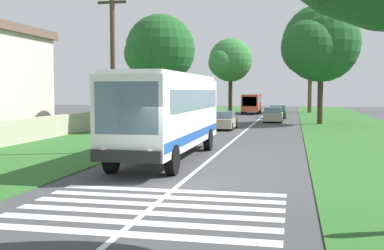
{
  "coord_description": "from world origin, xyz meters",
  "views": [
    {
      "loc": [
        -14.65,
        -3.56,
        3.02
      ],
      "look_at": [
        4.9,
        0.54,
        1.6
      ],
      "focal_mm": 45.43,
      "sensor_mm": 36.0,
      "label": 1
    }
  ],
  "objects_px": {
    "roadside_tree_right_0": "(309,56)",
    "utility_pole": "(113,69)",
    "coach_bus": "(169,111)",
    "roadside_tree_right_1": "(319,46)",
    "trailing_car_2": "(278,112)",
    "trailing_minibus_0": "(252,102)",
    "trailing_car_1": "(273,115)",
    "roadside_tree_left_0": "(159,51)",
    "roadside_tree_left_1": "(230,61)",
    "trailing_car_0": "(224,121)"
  },
  "relations": [
    {
      "from": "roadside_tree_right_1",
      "to": "trailing_minibus_0",
      "type": "bearing_deg",
      "value": 22.41
    },
    {
      "from": "roadside_tree_left_0",
      "to": "roadside_tree_right_1",
      "type": "relative_size",
      "value": 0.81
    },
    {
      "from": "roadside_tree_left_1",
      "to": "trailing_car_0",
      "type": "bearing_deg",
      "value": -173.39
    },
    {
      "from": "trailing_car_2",
      "to": "roadside_tree_right_1",
      "type": "distance_m",
      "value": 11.96
    },
    {
      "from": "trailing_car_0",
      "to": "roadside_tree_right_0",
      "type": "height_order",
      "value": "roadside_tree_right_0"
    },
    {
      "from": "trailing_car_2",
      "to": "roadside_tree_left_0",
      "type": "relative_size",
      "value": 0.5
    },
    {
      "from": "coach_bus",
      "to": "trailing_car_0",
      "type": "relative_size",
      "value": 2.6
    },
    {
      "from": "roadside_tree_right_0",
      "to": "trailing_car_0",
      "type": "bearing_deg",
      "value": 166.48
    },
    {
      "from": "trailing_minibus_0",
      "to": "roadside_tree_right_1",
      "type": "height_order",
      "value": "roadside_tree_right_1"
    },
    {
      "from": "trailing_car_1",
      "to": "roadside_tree_right_0",
      "type": "distance_m",
      "value": 22.38
    },
    {
      "from": "trailing_minibus_0",
      "to": "roadside_tree_right_1",
      "type": "xyz_separation_m",
      "value": [
        -18.02,
        -7.43,
        5.46
      ]
    },
    {
      "from": "roadside_tree_right_0",
      "to": "roadside_tree_left_0",
      "type": "bearing_deg",
      "value": 160.05
    },
    {
      "from": "trailing_car_1",
      "to": "trailing_car_0",
      "type": "bearing_deg",
      "value": 160.3
    },
    {
      "from": "roadside_tree_left_0",
      "to": "roadside_tree_right_0",
      "type": "relative_size",
      "value": 0.79
    },
    {
      "from": "trailing_car_2",
      "to": "trailing_car_1",
      "type": "bearing_deg",
      "value": 178.28
    },
    {
      "from": "coach_bus",
      "to": "trailing_car_0",
      "type": "distance_m",
      "value": 17.11
    },
    {
      "from": "trailing_car_1",
      "to": "trailing_car_2",
      "type": "bearing_deg",
      "value": -1.72
    },
    {
      "from": "trailing_car_0",
      "to": "utility_pole",
      "type": "bearing_deg",
      "value": 168.76
    },
    {
      "from": "roadside_tree_right_1",
      "to": "coach_bus",
      "type": "bearing_deg",
      "value": 162.98
    },
    {
      "from": "coach_bus",
      "to": "trailing_minibus_0",
      "type": "distance_m",
      "value": 42.36
    },
    {
      "from": "roadside_tree_right_1",
      "to": "utility_pole",
      "type": "distance_m",
      "value": 25.41
    },
    {
      "from": "trailing_minibus_0",
      "to": "roadside_tree_right_1",
      "type": "relative_size",
      "value": 0.56
    },
    {
      "from": "trailing_car_2",
      "to": "trailing_minibus_0",
      "type": "bearing_deg",
      "value": 22.88
    },
    {
      "from": "trailing_car_0",
      "to": "roadside_tree_left_1",
      "type": "xyz_separation_m",
      "value": [
        29.35,
        3.4,
        6.37
      ]
    },
    {
      "from": "trailing_car_1",
      "to": "roadside_tree_right_0",
      "type": "height_order",
      "value": "roadside_tree_right_0"
    },
    {
      "from": "trailing_car_2",
      "to": "roadside_tree_left_0",
      "type": "height_order",
      "value": "roadside_tree_left_0"
    },
    {
      "from": "trailing_car_1",
      "to": "trailing_minibus_0",
      "type": "relative_size",
      "value": 0.72
    },
    {
      "from": "utility_pole",
      "to": "trailing_car_2",
      "type": "bearing_deg",
      "value": -11.8
    },
    {
      "from": "trailing_car_0",
      "to": "roadside_tree_left_0",
      "type": "bearing_deg",
      "value": 116.5
    },
    {
      "from": "roadside_tree_left_0",
      "to": "roadside_tree_left_1",
      "type": "xyz_separation_m",
      "value": [
        31.62,
        -1.16,
        1.09
      ]
    },
    {
      "from": "roadside_tree_right_0",
      "to": "utility_pole",
      "type": "bearing_deg",
      "value": 167.25
    },
    {
      "from": "trailing_car_1",
      "to": "roadside_tree_left_1",
      "type": "bearing_deg",
      "value": 19.1
    },
    {
      "from": "trailing_car_1",
      "to": "trailing_minibus_0",
      "type": "bearing_deg",
      "value": 12.29
    },
    {
      "from": "coach_bus",
      "to": "roadside_tree_right_0",
      "type": "relative_size",
      "value": 1.01
    },
    {
      "from": "trailing_car_0",
      "to": "roadside_tree_left_1",
      "type": "bearing_deg",
      "value": 6.61
    },
    {
      "from": "trailing_car_1",
      "to": "roadside_tree_left_0",
      "type": "bearing_deg",
      "value": 146.04
    },
    {
      "from": "coach_bus",
      "to": "trailing_car_0",
      "type": "xyz_separation_m",
      "value": [
        17.05,
        -0.0,
        -1.48
      ]
    },
    {
      "from": "trailing_minibus_0",
      "to": "roadside_tree_left_0",
      "type": "bearing_deg",
      "value": 170.58
    },
    {
      "from": "coach_bus",
      "to": "roadside_tree_right_0",
      "type": "bearing_deg",
      "value": -8.77
    },
    {
      "from": "coach_bus",
      "to": "roadside_tree_right_1",
      "type": "height_order",
      "value": "roadside_tree_right_1"
    },
    {
      "from": "trailing_car_0",
      "to": "trailing_car_1",
      "type": "relative_size",
      "value": 1.0
    },
    {
      "from": "trailing_car_2",
      "to": "utility_pole",
      "type": "height_order",
      "value": "utility_pole"
    },
    {
      "from": "roadside_tree_left_0",
      "to": "utility_pole",
      "type": "height_order",
      "value": "roadside_tree_left_0"
    },
    {
      "from": "utility_pole",
      "to": "roadside_tree_right_0",
      "type": "bearing_deg",
      "value": -12.75
    },
    {
      "from": "roadside_tree_right_0",
      "to": "utility_pole",
      "type": "distance_m",
      "value": 47.43
    },
    {
      "from": "trailing_car_2",
      "to": "roadside_tree_right_0",
      "type": "bearing_deg",
      "value": -14.94
    },
    {
      "from": "trailing_car_1",
      "to": "utility_pole",
      "type": "relative_size",
      "value": 0.56
    },
    {
      "from": "coach_bus",
      "to": "utility_pole",
      "type": "bearing_deg",
      "value": 65.66
    },
    {
      "from": "coach_bus",
      "to": "utility_pole",
      "type": "relative_size",
      "value": 1.44
    },
    {
      "from": "trailing_minibus_0",
      "to": "roadside_tree_left_1",
      "type": "relative_size",
      "value": 0.59
    }
  ]
}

